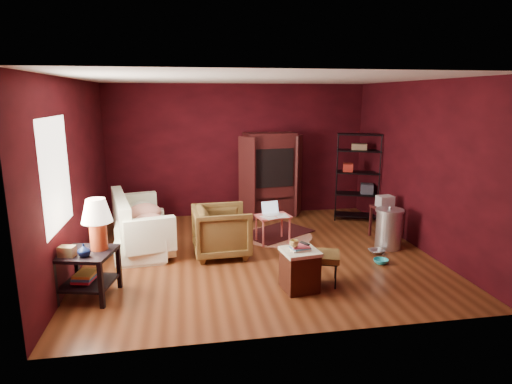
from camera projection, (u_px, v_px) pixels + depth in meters
room at (256, 170)px, 6.74m from camera, size 5.54×5.04×2.84m
sofa at (142, 224)px, 7.36m from camera, size 0.71×2.04×0.78m
armchair at (222, 229)px, 6.91m from camera, size 0.86×0.91×0.90m
pet_bowl_steel at (377, 246)px, 7.05m from camera, size 0.26×0.09×0.25m
pet_bowl_turquoise at (381, 257)px, 6.62m from camera, size 0.24×0.13×0.23m
vase at (84, 250)px, 5.25m from camera, size 0.19×0.20×0.16m
mug at (294, 243)px, 5.56m from camera, size 0.13×0.11×0.12m
side_table at (92, 239)px, 5.43m from camera, size 0.78×0.78×1.28m
sofa_cushions at (139, 224)px, 7.29m from camera, size 1.20×2.13×0.84m
hamper at (300, 269)px, 5.70m from camera, size 0.51×0.51×0.64m
footstool at (324, 257)px, 5.88m from camera, size 0.54×0.54×0.44m
rug_round at (278, 236)px, 7.93m from camera, size 1.57×1.57×0.01m
rug_oriental at (277, 232)px, 8.10m from camera, size 1.51×1.38×0.01m
laptop_desk at (273, 218)px, 7.53m from camera, size 0.65×0.55×0.72m
tv_armoire at (270, 173)px, 9.12m from camera, size 1.40×0.85×1.79m
wire_shelving at (358, 173)px, 8.80m from camera, size 0.96×0.67×1.81m
small_stand at (385, 207)px, 7.73m from camera, size 0.44×0.44×0.79m
trash_can at (389, 228)px, 7.26m from camera, size 0.51×0.51×0.74m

